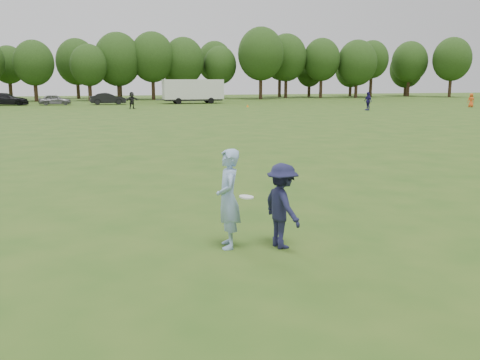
% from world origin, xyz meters
% --- Properties ---
extents(ground, '(200.00, 200.00, 0.00)m').
position_xyz_m(ground, '(0.00, 0.00, 0.00)').
color(ground, '#2B4F16').
rests_on(ground, ground).
extents(thrower, '(0.55, 0.74, 1.87)m').
position_xyz_m(thrower, '(0.44, 0.06, 0.93)').
color(thrower, '#8EADDB').
rests_on(thrower, ground).
extents(defender, '(0.76, 1.12, 1.60)m').
position_xyz_m(defender, '(1.40, -0.22, 0.80)').
color(defender, '#1B1C3D').
rests_on(defender, ground).
extents(player_far_b, '(0.59, 1.16, 1.91)m').
position_xyz_m(player_far_b, '(25.99, 38.64, 0.95)').
color(player_far_b, navy).
rests_on(player_far_b, ground).
extents(player_far_c, '(0.89, 0.70, 1.59)m').
position_xyz_m(player_far_c, '(40.96, 40.98, 0.80)').
color(player_far_c, '#E8521B').
rests_on(player_far_c, ground).
extents(player_far_d, '(1.79, 1.22, 1.85)m').
position_xyz_m(player_far_d, '(2.65, 48.55, 0.93)').
color(player_far_d, black).
rests_on(player_far_d, ground).
extents(car_d, '(5.43, 2.42, 1.55)m').
position_xyz_m(car_d, '(-11.82, 60.74, 0.77)').
color(car_d, black).
rests_on(car_d, ground).
extents(car_e, '(3.91, 1.59, 1.33)m').
position_xyz_m(car_e, '(-5.98, 59.87, 0.66)').
color(car_e, slate).
rests_on(car_e, ground).
extents(car_f, '(4.57, 1.77, 1.48)m').
position_xyz_m(car_f, '(0.49, 59.63, 0.74)').
color(car_f, black).
rests_on(car_f, ground).
extents(field_cone, '(0.28, 0.28, 0.30)m').
position_xyz_m(field_cone, '(16.00, 48.67, 0.15)').
color(field_cone, orange).
rests_on(field_cone, ground).
extents(disc_in_play, '(0.32, 0.32, 0.06)m').
position_xyz_m(disc_in_play, '(0.72, -0.16, 1.00)').
color(disc_in_play, white).
rests_on(disc_in_play, ground).
extents(cargo_trailer, '(9.00, 2.75, 3.20)m').
position_xyz_m(cargo_trailer, '(11.64, 59.46, 1.78)').
color(cargo_trailer, white).
rests_on(cargo_trailer, ground).
extents(treeline, '(130.35, 18.39, 11.74)m').
position_xyz_m(treeline, '(2.81, 76.90, 6.26)').
color(treeline, '#332114').
rests_on(treeline, ground).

